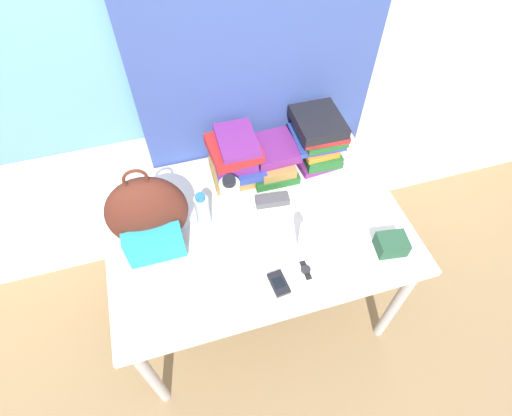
% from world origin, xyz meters
% --- Properties ---
extents(ground_plane, '(12.00, 12.00, 0.00)m').
position_xyz_m(ground_plane, '(0.00, 0.00, 0.00)').
color(ground_plane, '#8C704C').
extents(wall_back, '(6.00, 0.06, 2.50)m').
position_xyz_m(wall_back, '(-0.00, 0.97, 1.25)').
color(wall_back, silver).
rests_on(wall_back, ground_plane).
extents(curtain_blue, '(1.09, 0.04, 2.50)m').
position_xyz_m(curtain_blue, '(0.16, 0.92, 1.25)').
color(curtain_blue, '#384C93').
rests_on(curtain_blue, ground_plane).
extents(desk, '(1.28, 0.89, 0.74)m').
position_xyz_m(desk, '(0.00, 0.44, 0.66)').
color(desk, silver).
rests_on(desk, ground_plane).
extents(backpack, '(0.31, 0.22, 0.42)m').
position_xyz_m(backpack, '(-0.43, 0.47, 0.92)').
color(backpack, '#512319').
rests_on(backpack, desk).
extents(book_stack_left, '(0.24, 0.25, 0.23)m').
position_xyz_m(book_stack_left, '(-0.01, 0.74, 0.86)').
color(book_stack_left, olive).
rests_on(book_stack_left, desk).
extents(book_stack_center, '(0.23, 0.29, 0.14)m').
position_xyz_m(book_stack_center, '(0.17, 0.74, 0.81)').
color(book_stack_center, '#1E5623').
rests_on(book_stack_center, desk).
extents(book_stack_right, '(0.24, 0.28, 0.25)m').
position_xyz_m(book_stack_right, '(0.39, 0.74, 0.87)').
color(book_stack_right, '#6B2370').
rests_on(book_stack_right, desk).
extents(water_bottle, '(0.06, 0.06, 0.20)m').
position_xyz_m(water_bottle, '(-0.22, 0.49, 0.84)').
color(water_bottle, silver).
rests_on(water_bottle, desk).
extents(sports_bottle, '(0.08, 0.08, 0.28)m').
position_xyz_m(sports_bottle, '(-0.10, 0.47, 0.88)').
color(sports_bottle, white).
rests_on(sports_bottle, desk).
extents(sunscreen_bottle, '(0.05, 0.05, 0.18)m').
position_xyz_m(sunscreen_bottle, '(0.15, 0.27, 0.83)').
color(sunscreen_bottle, white).
rests_on(sunscreen_bottle, desk).
extents(cell_phone, '(0.07, 0.11, 0.02)m').
position_xyz_m(cell_phone, '(0.00, 0.13, 0.75)').
color(cell_phone, black).
rests_on(cell_phone, desk).
extents(sunglasses_case, '(0.16, 0.07, 0.04)m').
position_xyz_m(sunglasses_case, '(0.10, 0.53, 0.76)').
color(sunglasses_case, '#47474C').
rests_on(sunglasses_case, desk).
extents(camera_pouch, '(0.13, 0.11, 0.07)m').
position_xyz_m(camera_pouch, '(0.49, 0.16, 0.78)').
color(camera_pouch, '#234C33').
rests_on(camera_pouch, desk).
extents(wristwatch, '(0.04, 0.08, 0.01)m').
position_xyz_m(wristwatch, '(0.12, 0.16, 0.75)').
color(wristwatch, black).
rests_on(wristwatch, desk).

